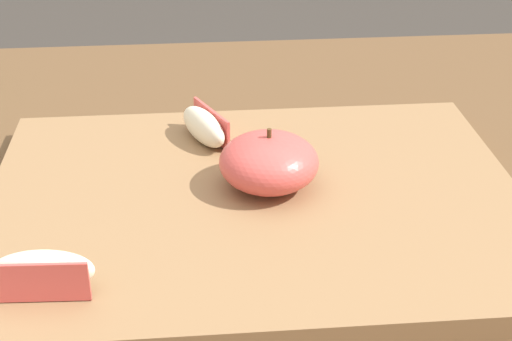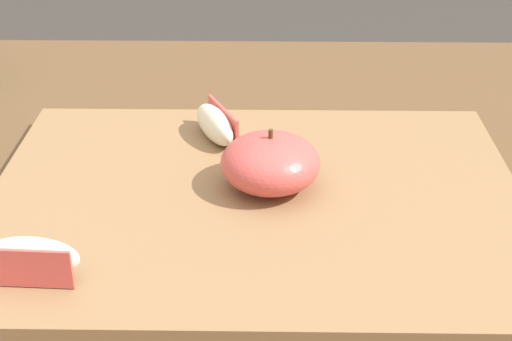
{
  "view_description": "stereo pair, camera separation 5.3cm",
  "coord_description": "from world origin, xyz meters",
  "px_view_note": "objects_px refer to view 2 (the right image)",
  "views": [
    {
      "loc": [
        -0.01,
        -0.5,
        1.08
      ],
      "look_at": [
        0.03,
        0.0,
        0.8
      ],
      "focal_mm": 53.36,
      "sensor_mm": 36.0,
      "label": 1
    },
    {
      "loc": [
        0.04,
        -0.5,
        1.08
      ],
      "look_at": [
        0.03,
        0.0,
        0.8
      ],
      "focal_mm": 53.36,
      "sensor_mm": 36.0,
      "label": 2
    }
  ],
  "objects_px": {
    "cutting_board": "(256,203)",
    "apple_half_skin_up": "(270,163)",
    "apple_wedge_left": "(29,258)",
    "apple_wedge_front": "(216,124)"
  },
  "relations": [
    {
      "from": "cutting_board",
      "to": "apple_half_skin_up",
      "type": "distance_m",
      "value": 0.03
    },
    {
      "from": "apple_half_skin_up",
      "to": "apple_wedge_left",
      "type": "distance_m",
      "value": 0.2
    },
    {
      "from": "apple_wedge_left",
      "to": "apple_half_skin_up",
      "type": "bearing_deg",
      "value": 37.51
    },
    {
      "from": "cutting_board",
      "to": "apple_wedge_left",
      "type": "xyz_separation_m",
      "value": [
        -0.14,
        -0.11,
        0.02
      ]
    },
    {
      "from": "apple_wedge_front",
      "to": "apple_wedge_left",
      "type": "relative_size",
      "value": 1.03
    },
    {
      "from": "cutting_board",
      "to": "apple_wedge_left",
      "type": "bearing_deg",
      "value": -142.98
    },
    {
      "from": "apple_wedge_left",
      "to": "cutting_board",
      "type": "bearing_deg",
      "value": 37.02
    },
    {
      "from": "cutting_board",
      "to": "apple_half_skin_up",
      "type": "xyz_separation_m",
      "value": [
        0.01,
        0.01,
        0.03
      ]
    },
    {
      "from": "cutting_board",
      "to": "apple_half_skin_up",
      "type": "bearing_deg",
      "value": 43.39
    },
    {
      "from": "apple_wedge_front",
      "to": "apple_wedge_left",
      "type": "xyz_separation_m",
      "value": [
        -0.11,
        -0.2,
        0.0
      ]
    }
  ]
}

